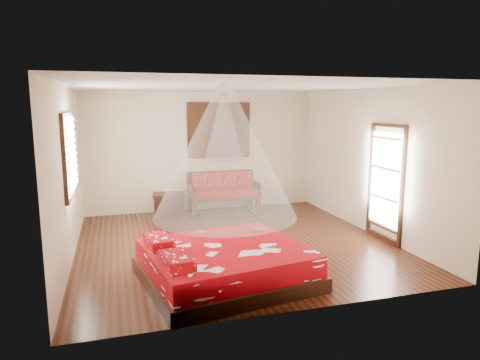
# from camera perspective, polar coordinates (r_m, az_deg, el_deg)

# --- Properties ---
(room) EXTENTS (5.54, 5.54, 2.84)m
(room) POSITION_cam_1_polar(r_m,az_deg,el_deg) (7.58, -0.84, 1.71)
(room) COLOR black
(room) RESTS_ON ground
(bed) EXTENTS (2.53, 2.36, 0.65)m
(bed) POSITION_cam_1_polar(r_m,az_deg,el_deg) (6.21, -2.15, -11.10)
(bed) COLOR black
(bed) RESTS_ON floor
(daybed) EXTENTS (1.62, 0.72, 0.94)m
(daybed) POSITION_cam_1_polar(r_m,az_deg,el_deg) (10.09, -2.28, -1.32)
(daybed) COLOR black
(daybed) RESTS_ON floor
(storage_chest) EXTENTS (0.77, 0.60, 0.49)m
(storage_chest) POSITION_cam_1_polar(r_m,az_deg,el_deg) (10.00, -9.42, -3.14)
(storage_chest) COLOR black
(storage_chest) RESTS_ON floor
(shutter_panel) EXTENTS (1.52, 0.06, 1.32)m
(shutter_panel) POSITION_cam_1_polar(r_m,az_deg,el_deg) (10.25, -2.81, 6.64)
(shutter_panel) COLOR black
(shutter_panel) RESTS_ON wall_back
(window_left) EXTENTS (0.10, 1.74, 1.34)m
(window_left) POSITION_cam_1_polar(r_m,az_deg,el_deg) (7.50, -21.68, 3.24)
(window_left) COLOR black
(window_left) RESTS_ON wall_left
(glazed_door) EXTENTS (0.08, 1.02, 2.16)m
(glazed_door) POSITION_cam_1_polar(r_m,az_deg,el_deg) (8.26, 18.82, -0.46)
(glazed_door) COLOR black
(glazed_door) RESTS_ON floor
(wine_tray) EXTENTS (0.24, 0.24, 0.20)m
(wine_tray) POSITION_cam_1_polar(r_m,az_deg,el_deg) (6.90, 2.53, -6.32)
(wine_tray) COLOR brown
(wine_tray) RESTS_ON bed
(mosquito_net_main) EXTENTS (2.00, 2.00, 1.80)m
(mosquito_net_main) POSITION_cam_1_polar(r_m,az_deg,el_deg) (5.84, -2.05, 3.73)
(mosquito_net_main) COLOR white
(mosquito_net_main) RESTS_ON ceiling
(mosquito_net_daybed) EXTENTS (0.90, 0.90, 1.50)m
(mosquito_net_daybed) POSITION_cam_1_polar(r_m,az_deg,el_deg) (9.79, -2.16, 7.08)
(mosquito_net_daybed) COLOR white
(mosquito_net_daybed) RESTS_ON ceiling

